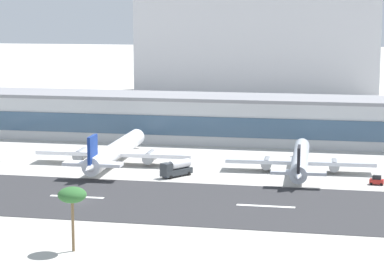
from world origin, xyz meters
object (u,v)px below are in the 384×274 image
(distant_hotel_block, at_px, (258,42))
(terminal_building, at_px, (231,119))
(airliner_navy_tail_gate_1, at_px, (114,152))
(airliner_black_tail_gate_2, at_px, (300,161))
(palm_tree_1, at_px, (72,196))
(service_baggage_tug_0, at_px, (377,180))
(service_fuel_truck_1, at_px, (176,168))

(distant_hotel_block, bearing_deg, terminal_building, -86.58)
(distant_hotel_block, distance_m, airliner_navy_tail_gate_1, 178.91)
(airliner_black_tail_gate_2, height_order, palm_tree_1, palm_tree_1)
(service_baggage_tug_0, xyz_separation_m, service_fuel_truck_1, (-46.94, -0.35, 0.98))
(distant_hotel_block, distance_m, service_fuel_truck_1, 188.89)
(terminal_building, bearing_deg, service_fuel_truck_1, -95.60)
(palm_tree_1, bearing_deg, terminal_building, 85.43)
(airliner_black_tail_gate_2, bearing_deg, service_fuel_truck_1, 107.40)
(distant_hotel_block, xyz_separation_m, service_baggage_tug_0, (49.73, -187.19, -23.38))
(distant_hotel_block, height_order, service_fuel_truck_1, distant_hotel_block)
(palm_tree_1, bearing_deg, service_fuel_truck_1, 86.33)
(terminal_building, xyz_separation_m, airliner_black_tail_gate_2, (23.60, -42.95, -3.91))
(terminal_building, distance_m, airliner_black_tail_gate_2, 49.17)
(airliner_black_tail_gate_2, bearing_deg, distant_hotel_block, 7.73)
(service_baggage_tug_0, bearing_deg, distant_hotel_block, -67.98)
(terminal_building, bearing_deg, airliner_black_tail_gate_2, -61.21)
(terminal_building, height_order, palm_tree_1, terminal_building)
(service_baggage_tug_0, bearing_deg, service_fuel_truck_1, 7.57)
(service_fuel_truck_1, bearing_deg, palm_tree_1, 30.72)
(distant_hotel_block, height_order, palm_tree_1, distant_hotel_block)
(distant_hotel_block, xyz_separation_m, service_fuel_truck_1, (2.78, -187.54, -22.40))
(distant_hotel_block, xyz_separation_m, palm_tree_1, (-1.13, -248.54, -14.99))
(airliner_black_tail_gate_2, distance_m, service_baggage_tug_0, 20.79)
(service_fuel_truck_1, bearing_deg, terminal_building, -151.21)
(terminal_building, distance_m, airliner_navy_tail_gate_1, 49.13)
(airliner_navy_tail_gate_1, height_order, service_baggage_tug_0, airliner_navy_tail_gate_1)
(service_baggage_tug_0, bearing_deg, terminal_building, -44.64)
(distant_hotel_block, relative_size, palm_tree_1, 10.13)
(terminal_building, bearing_deg, palm_tree_1, -94.57)
(airliner_navy_tail_gate_1, height_order, palm_tree_1, palm_tree_1)
(airliner_black_tail_gate_2, bearing_deg, palm_tree_1, 152.96)
(distant_hotel_block, relative_size, airliner_navy_tail_gate_1, 2.17)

